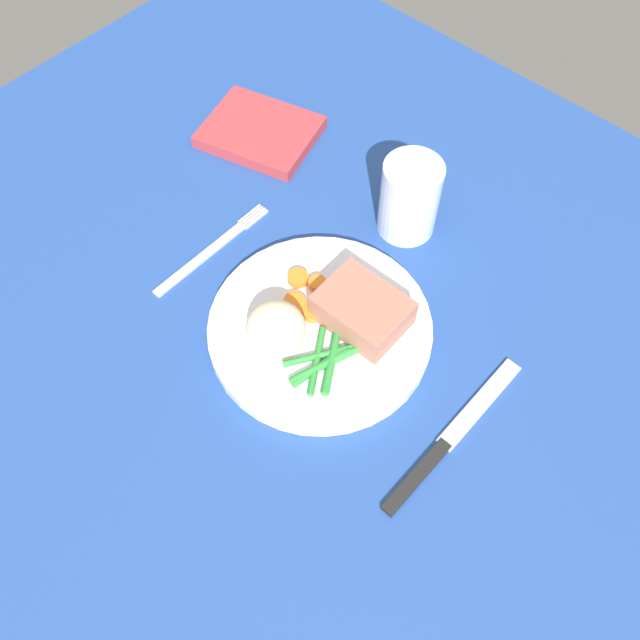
% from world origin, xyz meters
% --- Properties ---
extents(dining_table, '(1.20, 0.90, 0.02)m').
position_xyz_m(dining_table, '(0.00, 0.00, 0.01)').
color(dining_table, '#234793').
rests_on(dining_table, ground).
extents(dinner_plate, '(0.23, 0.23, 0.02)m').
position_xyz_m(dinner_plate, '(-0.03, -0.03, 0.03)').
color(dinner_plate, white).
rests_on(dinner_plate, dining_table).
extents(meat_portion, '(0.09, 0.07, 0.03)m').
position_xyz_m(meat_portion, '(0.00, 0.00, 0.05)').
color(meat_portion, '#A86B56').
rests_on(meat_portion, dinner_plate).
extents(mashed_potatoes, '(0.06, 0.06, 0.05)m').
position_xyz_m(mashed_potatoes, '(-0.05, -0.08, 0.06)').
color(mashed_potatoes, beige).
rests_on(mashed_potatoes, dinner_plate).
extents(carrot_slices, '(0.06, 0.05, 0.01)m').
position_xyz_m(carrot_slices, '(-0.06, -0.02, 0.04)').
color(carrot_slices, orange).
rests_on(carrot_slices, dinner_plate).
extents(green_beans, '(0.06, 0.09, 0.01)m').
position_xyz_m(green_beans, '(0.01, -0.06, 0.04)').
color(green_beans, '#2D8C38').
rests_on(green_beans, dinner_plate).
extents(fork, '(0.01, 0.17, 0.00)m').
position_xyz_m(fork, '(-0.19, -0.04, 0.02)').
color(fork, silver).
rests_on(fork, dining_table).
extents(knife, '(0.02, 0.20, 0.01)m').
position_xyz_m(knife, '(0.14, -0.04, 0.02)').
color(knife, black).
rests_on(knife, dining_table).
extents(water_glass, '(0.07, 0.07, 0.09)m').
position_xyz_m(water_glass, '(-0.05, 0.14, 0.06)').
color(water_glass, silver).
rests_on(water_glass, dining_table).
extents(napkin, '(0.16, 0.14, 0.02)m').
position_xyz_m(napkin, '(-0.28, 0.13, 0.03)').
color(napkin, '#B2383D').
rests_on(napkin, dining_table).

